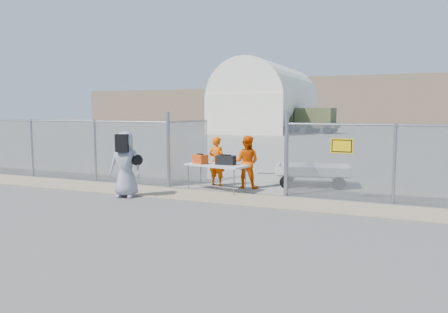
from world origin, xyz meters
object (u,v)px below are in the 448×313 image
at_px(visitor, 125,164).
at_px(security_worker_right, 247,162).
at_px(folding_table, 216,177).
at_px(security_worker_left, 217,161).
at_px(utility_trailer, 313,175).

bearing_deg(visitor, security_worker_right, 30.32).
distance_m(folding_table, security_worker_left, 0.94).
bearing_deg(security_worker_right, security_worker_left, -1.77).
relative_size(folding_table, security_worker_right, 1.14).
bearing_deg(utility_trailer, visitor, -149.52).
distance_m(security_worker_left, utility_trailer, 3.28).
bearing_deg(utility_trailer, folding_table, -152.03).
bearing_deg(security_worker_right, folding_table, 44.71).
xyz_separation_m(security_worker_left, utility_trailer, (2.98, 1.29, -0.46)).
distance_m(folding_table, visitor, 2.89).
bearing_deg(folding_table, visitor, -124.86).
distance_m(security_worker_left, security_worker_right, 1.07).
xyz_separation_m(visitor, utility_trailer, (4.72, 4.03, -0.59)).
xyz_separation_m(security_worker_right, utility_trailer, (1.91, 1.30, -0.49)).
height_order(visitor, utility_trailer, visitor).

